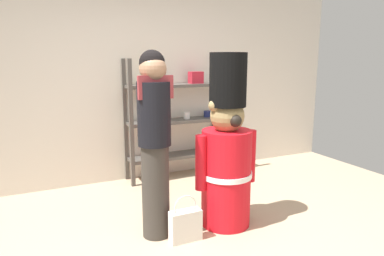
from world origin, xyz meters
The scene contains 6 objects.
ground_plane centered at (0.00, 0.00, 0.00)m, with size 6.40×6.40×0.00m, color tan.
back_wall centered at (0.00, 2.20, 1.30)m, with size 6.40×0.12×2.60m, color silver.
merchandise_shelf centered at (0.53, 1.98, 0.84)m, with size 1.39×0.35×1.63m.
teddy_bear_guard centered at (0.40, 0.41, 0.72)m, with size 0.66×0.50×1.68m.
person_shopper centered at (-0.30, 0.48, 0.93)m, with size 0.31×0.30×1.70m.
shopping_bag centered at (-0.10, 0.27, 0.15)m, with size 0.29×0.12×0.43m.
Camera 1 is at (-1.28, -2.40, 1.62)m, focal length 32.68 mm.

